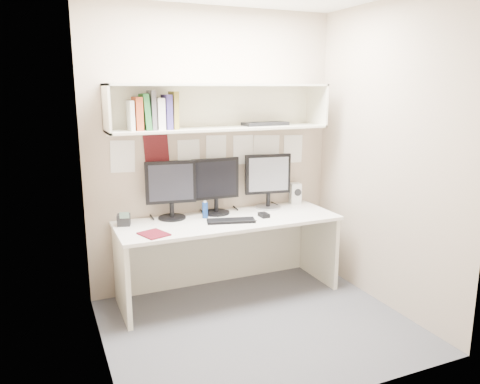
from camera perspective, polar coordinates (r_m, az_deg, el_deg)
name	(u,v)px	position (r m, az deg, el deg)	size (l,w,h in m)	color
floor	(259,325)	(3.95, 2.30, -15.95)	(2.40, 2.00, 0.01)	#49494E
wall_back	(214,151)	(4.43, -3.19, 4.98)	(2.40, 0.02, 2.60)	tan
wall_front	(338,195)	(2.67, 11.89, -0.34)	(2.40, 0.02, 2.60)	tan
wall_left	(95,180)	(3.19, -17.32, 1.44)	(0.02, 2.00, 2.60)	tan
wall_right	(387,158)	(4.18, 17.50, 3.96)	(0.02, 2.00, 2.60)	tan
desk	(228,257)	(4.34, -1.42, -7.91)	(2.00, 0.70, 0.73)	white
overhead_hutch	(219,107)	(4.26, -2.60, 10.36)	(2.00, 0.38, 0.40)	silver
pinned_papers	(214,157)	(4.43, -3.16, 4.33)	(1.92, 0.01, 0.48)	white
monitor_left	(171,188)	(4.22, -8.42, 0.48)	(0.45, 0.25, 0.52)	black
monitor_center	(216,184)	(4.34, -2.98, 0.96)	(0.45, 0.25, 0.52)	black
monitor_right	(268,179)	(4.56, 3.43, 1.54)	(0.45, 0.25, 0.53)	#A5A5AA
keyboard	(231,221)	(4.12, -1.10, -3.53)	(0.42, 0.15, 0.02)	black
mouse	(264,215)	(4.28, 2.93, -2.82)	(0.07, 0.12, 0.04)	black
speaker	(295,193)	(4.79, 6.74, -0.16)	(0.12, 0.13, 0.21)	silver
blue_bottle	(205,210)	(4.24, -4.28, -2.19)	(0.05, 0.05, 0.16)	navy
maroon_notebook	(154,234)	(3.83, -10.47, -5.06)	(0.19, 0.23, 0.01)	#580F1A
desk_phone	(124,220)	(4.13, -13.99, -3.31)	(0.13, 0.12, 0.13)	black
book_stack	(153,112)	(4.04, -10.52, 9.52)	(0.40, 0.20, 0.32)	white
hutch_tray	(265,124)	(4.43, 3.10, 8.32)	(0.44, 0.17, 0.03)	black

